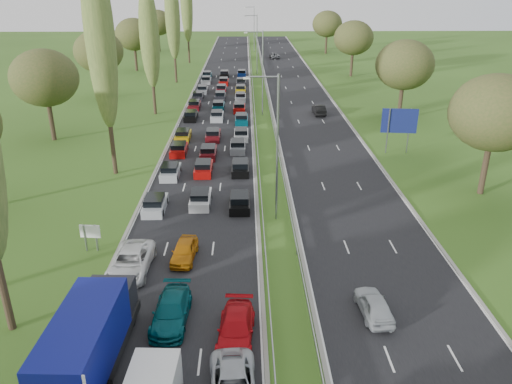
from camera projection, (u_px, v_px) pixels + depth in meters
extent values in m
plane|color=#33531A|center=(262.00, 112.00, 75.90)|extent=(260.00, 260.00, 0.00)
cube|color=black|center=(218.00, 108.00, 78.07)|extent=(10.50, 215.00, 0.04)
cube|color=black|center=(304.00, 108.00, 78.33)|extent=(10.50, 215.00, 0.04)
cube|color=gray|center=(254.00, 104.00, 77.96)|extent=(0.06, 215.00, 0.32)
cube|color=gray|center=(269.00, 104.00, 78.01)|extent=(0.06, 215.00, 0.32)
cylinder|color=gray|center=(277.00, 151.00, 39.51)|extent=(0.18, 0.18, 12.00)
cylinder|color=gray|center=(263.00, 74.00, 71.71)|extent=(0.18, 0.18, 12.00)
cylinder|color=gray|center=(257.00, 45.00, 103.91)|extent=(0.18, 0.18, 12.00)
cylinder|color=gray|center=(254.00, 30.00, 136.11)|extent=(0.18, 0.18, 12.00)
cylinder|color=#2D2116|center=(0.00, 275.00, 27.27)|extent=(0.44, 0.44, 7.20)
cylinder|color=#2D2116|center=(112.00, 136.00, 50.12)|extent=(0.44, 0.44, 7.92)
ellipsoid|color=#4E662C|center=(100.00, 36.00, 46.33)|extent=(2.80, 2.80, 17.60)
cylinder|color=#2D2116|center=(154.00, 92.00, 73.40)|extent=(0.44, 0.44, 6.48)
ellipsoid|color=#4E662C|center=(149.00, 36.00, 70.30)|extent=(2.80, 2.80, 14.40)
cylinder|color=#2D2116|center=(175.00, 64.00, 96.26)|extent=(0.44, 0.44, 7.20)
ellipsoid|color=#4E662C|center=(172.00, 15.00, 92.82)|extent=(2.80, 2.80, 16.00)
cylinder|color=#2D2116|center=(189.00, 46.00, 119.12)|extent=(0.44, 0.44, 7.92)
ellipsoid|color=#4E662C|center=(186.00, 3.00, 115.33)|extent=(2.80, 2.80, 17.60)
cylinder|color=#2D2116|center=(52.00, 121.00, 61.56)|extent=(0.56, 0.56, 4.84)
ellipsoid|color=#38471E|center=(44.00, 78.00, 59.50)|extent=(8.00, 8.00, 6.80)
cylinder|color=#2D2116|center=(102.00, 84.00, 83.64)|extent=(0.56, 0.56, 4.84)
ellipsoid|color=#38471E|center=(99.00, 51.00, 81.57)|extent=(8.00, 8.00, 6.80)
cylinder|color=#2D2116|center=(136.00, 59.00, 109.40)|extent=(0.56, 0.56, 4.84)
ellipsoid|color=#38471E|center=(134.00, 34.00, 107.33)|extent=(8.00, 8.00, 6.80)
cylinder|color=#2D2116|center=(159.00, 43.00, 138.84)|extent=(0.56, 0.56, 4.84)
ellipsoid|color=#38471E|center=(158.00, 23.00, 136.77)|extent=(8.00, 8.00, 6.80)
cylinder|color=#2D2116|center=(485.00, 169.00, 45.89)|extent=(0.56, 0.56, 4.84)
ellipsoid|color=#38471E|center=(495.00, 113.00, 43.82)|extent=(8.00, 8.00, 6.80)
cylinder|color=#2D2116|center=(400.00, 103.00, 70.73)|extent=(0.56, 0.56, 4.84)
ellipsoid|color=#38471E|center=(405.00, 65.00, 68.66)|extent=(8.00, 8.00, 6.80)
cylinder|color=#2D2116|center=(352.00, 64.00, 102.93)|extent=(0.56, 0.56, 4.84)
ellipsoid|color=#38471E|center=(354.00, 38.00, 100.86)|extent=(8.00, 8.00, 6.80)
cylinder|color=#2D2116|center=(326.00, 44.00, 135.13)|extent=(0.56, 0.56, 4.84)
ellipsoid|color=#38471E|center=(327.00, 24.00, 133.06)|extent=(8.00, 8.00, 6.80)
cube|color=#B2B7BC|center=(155.00, 206.00, 43.17)|extent=(1.75, 4.00, 0.80)
cube|color=#B2B7BC|center=(171.00, 173.00, 50.62)|extent=(1.75, 4.00, 0.80)
cube|color=#A50C0A|center=(179.00, 150.00, 57.27)|extent=(1.75, 4.00, 0.80)
cube|color=#BF990C|center=(183.00, 137.00, 62.29)|extent=(1.75, 4.00, 0.80)
cube|color=black|center=(191.00, 117.00, 71.33)|extent=(1.75, 4.00, 0.80)
cube|color=#590F14|center=(195.00, 106.00, 77.46)|extent=(1.75, 4.00, 0.80)
cube|color=black|center=(198.00, 97.00, 83.36)|extent=(1.75, 4.00, 0.80)
cube|color=slate|center=(203.00, 90.00, 88.30)|extent=(1.75, 4.00, 0.80)
cube|color=#B2B7BC|center=(206.00, 81.00, 96.70)|extent=(1.75, 4.00, 0.80)
cube|color=#053F4C|center=(207.00, 76.00, 101.88)|extent=(1.75, 4.00, 0.80)
cube|color=silver|center=(201.00, 200.00, 44.34)|extent=(1.75, 4.00, 0.80)
cube|color=#A50C0A|center=(204.00, 169.00, 51.53)|extent=(1.75, 4.00, 0.80)
cube|color=#590F14|center=(208.00, 153.00, 56.24)|extent=(1.75, 4.00, 0.80)
cube|color=#590F14|center=(213.00, 136.00, 62.51)|extent=(1.75, 4.00, 0.80)
cube|color=#B2B7BC|center=(217.00, 117.00, 71.25)|extent=(1.75, 4.00, 0.80)
cube|color=#053F4C|center=(219.00, 107.00, 76.88)|extent=(1.75, 4.00, 0.80)
cube|color=black|center=(220.00, 97.00, 83.50)|extent=(1.75, 4.00, 0.80)
cube|color=#590F14|center=(221.00, 90.00, 88.89)|extent=(1.75, 4.00, 0.80)
cube|color=#A50C0A|center=(224.00, 82.00, 95.38)|extent=(1.75, 4.00, 0.80)
cube|color=black|center=(225.00, 75.00, 102.90)|extent=(1.75, 4.00, 0.80)
cube|color=black|center=(240.00, 203.00, 43.69)|extent=(1.75, 4.00, 0.80)
cube|color=black|center=(240.00, 169.00, 51.69)|extent=(1.75, 4.00, 0.80)
cube|color=slate|center=(238.00, 147.00, 58.26)|extent=(1.75, 4.00, 0.80)
cube|color=silver|center=(241.00, 136.00, 62.68)|extent=(1.75, 4.00, 0.80)
cube|color=#053F4C|center=(242.00, 120.00, 69.68)|extent=(1.75, 4.00, 0.80)
cube|color=#A50C0A|center=(239.00, 109.00, 75.84)|extent=(1.75, 4.00, 0.80)
cube|color=#B2B7BC|center=(240.00, 98.00, 82.62)|extent=(1.75, 4.00, 0.80)
cube|color=#BF990C|center=(241.00, 90.00, 88.61)|extent=(1.75, 4.00, 0.80)
cube|color=black|center=(241.00, 83.00, 94.88)|extent=(1.75, 4.00, 0.80)
cube|color=navy|center=(242.00, 74.00, 103.59)|extent=(1.75, 4.00, 0.80)
imported|color=silver|center=(131.00, 262.00, 33.91)|extent=(2.73, 5.66, 1.55)
imported|color=#054D55|center=(171.00, 311.00, 28.95)|extent=(2.19, 4.98, 1.42)
imported|color=#B5680C|center=(184.00, 251.00, 35.51)|extent=(1.90, 4.06, 1.34)
imported|color=#B40B12|center=(236.00, 329.00, 27.52)|extent=(2.31, 4.94, 1.39)
imported|color=#B2B7BC|center=(374.00, 305.00, 29.56)|extent=(1.87, 4.09, 1.36)
imported|color=black|center=(319.00, 110.00, 73.96)|extent=(1.68, 4.46, 1.45)
imported|color=slate|center=(274.00, 55.00, 127.48)|extent=(2.68, 5.09, 1.37)
cube|color=black|center=(95.00, 357.00, 25.44)|extent=(2.49, 9.35, 0.50)
cube|color=navy|center=(83.00, 343.00, 23.65)|extent=(2.60, 7.06, 2.75)
cube|color=black|center=(110.00, 302.00, 28.35)|extent=(2.53, 2.29, 2.20)
cylinder|color=black|center=(112.00, 318.00, 28.71)|extent=(2.18, 1.00, 1.00)
cube|color=black|center=(156.00, 372.00, 23.99)|extent=(2.12, 0.87, 1.74)
cylinder|color=gray|center=(85.00, 238.00, 36.48)|extent=(0.16, 0.16, 2.10)
cylinder|color=gray|center=(96.00, 238.00, 36.50)|extent=(0.16, 0.16, 2.10)
cube|color=white|center=(90.00, 231.00, 36.28)|extent=(1.50, 0.26, 1.00)
cylinder|color=gray|center=(388.00, 131.00, 56.74)|extent=(0.16, 0.16, 5.20)
cylinder|color=gray|center=(409.00, 131.00, 56.79)|extent=(0.16, 0.16, 5.20)
cube|color=navy|center=(399.00, 121.00, 56.30)|extent=(3.98, 0.56, 2.80)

